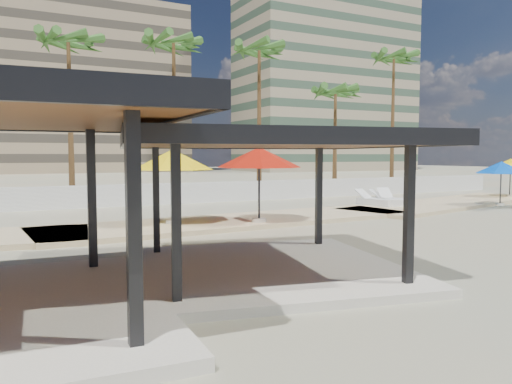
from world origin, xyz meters
The scene contains 18 objects.
ground centered at (0.00, 0.00, 0.00)m, with size 200.00×200.00×0.00m, color tan.
promenade centered at (2.00, 7.67, 0.06)m, with size 44.45×7.97×0.24m.
boundary_wall centered at (0.00, 16.00, 0.60)m, with size 56.00×0.30×1.20m, color silver.
building_mid centered at (4.00, 78.00, 14.27)m, with size 38.00×16.00×30.40m.
building_east centered at (48.00, 66.00, 17.27)m, with size 32.00×15.00×36.40m.
pavilion_central centered at (-1.22, -1.12, 1.96)m, with size 7.66×7.66×3.28m.
umbrella_b centered at (-0.85, 6.94, 2.61)m, with size 3.64×3.64×2.83m.
umbrella_c centered at (2.26, 5.80, 2.69)m, with size 4.25×4.25×2.93m.
umbrella_d centered at (16.51, 5.80, 2.15)m, with size 3.39×3.39×2.29m.
umbrella_e centered at (22.00, 9.20, 2.24)m, with size 3.39×3.39×2.39m.
lounger_b centered at (10.72, 8.87, 0.37)m, with size 1.17×2.23×0.81m.
lounger_c centered at (11.90, 9.10, 0.36)m, with size 1.66×2.04×0.76m.
lounger_d centered at (11.63, 8.70, 0.38)m, with size 1.43×2.33×0.84m.
palm_d centered at (-3.00, 18.90, 8.83)m, with size 3.00×3.00×10.04m.
palm_e centered at (3.00, 18.40, 9.21)m, with size 3.00×3.00×10.44m.
palm_f centered at (9.00, 18.60, 9.38)m, with size 3.00×3.00×10.64m.
palm_g centered at (15.00, 18.20, 7.05)m, with size 3.00×3.00×8.15m.
palm_h centered at (21.00, 18.80, 9.93)m, with size 3.00×3.00×11.23m.
Camera 1 is at (-6.76, -11.35, 2.78)m, focal length 35.00 mm.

